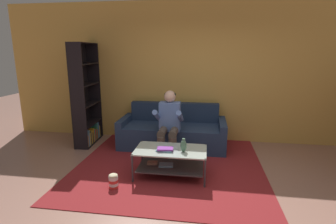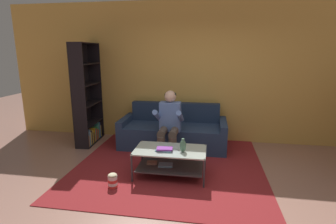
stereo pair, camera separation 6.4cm
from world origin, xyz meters
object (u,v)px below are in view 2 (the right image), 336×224
Objects in this scene: vase at (183,146)px; book_stack at (164,149)px; coffee_table at (170,158)px; bookshelf at (87,107)px; person_seated_center at (169,121)px; couch at (173,132)px; popcorn_tub at (113,181)px.

vase is 0.79× the size of book_stack.
vase reaches higher than coffee_table.
book_stack is 2.34m from bookshelf.
person_seated_center is 1.89m from bookshelf.
couch is at bearing 90.00° from person_seated_center.
person_seated_center is at bearing -90.00° from couch.
person_seated_center is 0.89m from book_stack.
popcorn_tub is at bearing -146.22° from coffee_table.
popcorn_tub is at bearing -148.14° from book_stack.
couch is 1.44m from vase.
couch is at bearing 103.95° from vase.
coffee_table is 4.95× the size of popcorn_tub.
couch is 1.93× the size of coffee_table.
bookshelf is (-1.82, -0.03, 0.48)m from couch.
vase is 0.94× the size of popcorn_tub.
popcorn_tub is at bearing -55.45° from bookshelf.
book_stack is at bearing -131.34° from coffee_table.
person_seated_center is 1.11× the size of coffee_table.
coffee_table is at bearing -33.09° from bookshelf.
bookshelf is (-1.82, 0.48, 0.10)m from person_seated_center.
couch is 1.32m from coffee_table.
bookshelf is at bearing 148.20° from vase.
popcorn_tub is (-0.67, -0.42, -0.35)m from book_stack.
bookshelf reaches higher than person_seated_center.
bookshelf reaches higher than couch.
book_stack is 1.20× the size of popcorn_tub.
person_seated_center is 1.52m from popcorn_tub.
bookshelf reaches higher than coffee_table.
person_seated_center reaches higher than couch.
bookshelf is at bearing 146.91° from coffee_table.
vase reaches higher than popcorn_tub.
coffee_table is at bearing 33.78° from popcorn_tub.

